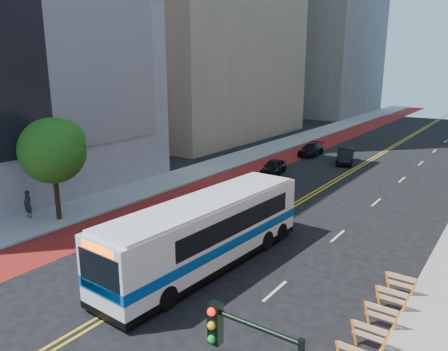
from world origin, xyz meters
name	(u,v)px	position (x,y,z in m)	size (l,w,h in m)	color
ground	(102,318)	(0.00, 0.00, 0.00)	(160.00, 160.00, 0.00)	black
sidewalk_left	(244,157)	(-12.00, 30.00, 0.07)	(4.00, 140.00, 0.15)	gray
bus_lane_paint	(275,162)	(-8.10, 30.00, 0.00)	(3.60, 140.00, 0.01)	maroon
center_line_inner	(348,172)	(-0.18, 30.00, 0.00)	(0.14, 140.00, 0.01)	gold
center_line_outer	(351,172)	(0.18, 30.00, 0.00)	(0.14, 140.00, 0.01)	gold
lane_dashes	(421,163)	(4.80, 38.00, 0.01)	(0.14, 98.20, 0.01)	silver
construction_barriers	(363,344)	(9.60, 3.42, 0.68)	(1.42, 10.91, 1.00)	orange
street_tree	(53,148)	(-11.24, 6.04, 4.91)	(4.20, 4.20, 6.70)	black
transit_bus	(208,231)	(0.68, 6.41, 1.87)	(3.55, 13.18, 3.59)	silver
car_a	(273,167)	(-5.69, 25.21, 0.69)	(1.63, 4.05, 1.38)	black
car_b	(345,156)	(-1.74, 33.59, 0.76)	(1.61, 4.61, 1.52)	black
car_c	(311,150)	(-6.32, 35.27, 0.66)	(1.84, 4.52, 1.31)	black
pedestrian	(28,204)	(-13.27, 5.07, 1.07)	(0.67, 0.44, 1.85)	black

